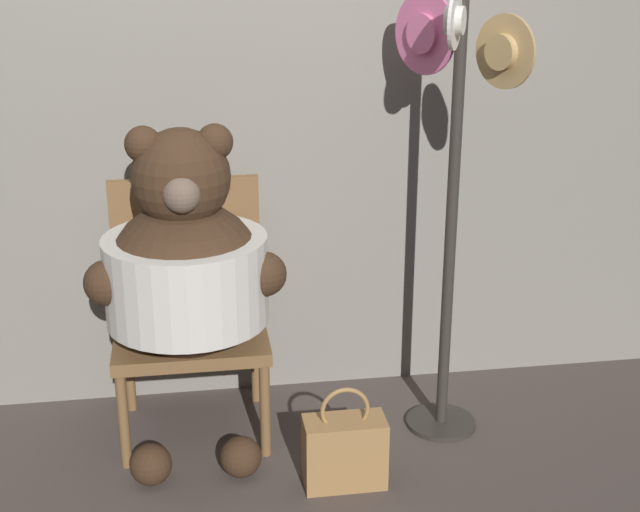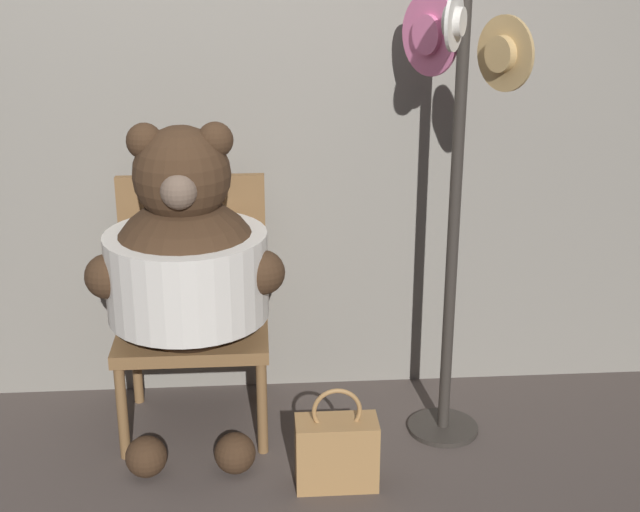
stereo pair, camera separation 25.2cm
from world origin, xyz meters
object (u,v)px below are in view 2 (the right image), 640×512
teddy_bear (187,265)px  chair (194,300)px  hat_display_rack (455,175)px  handbag_on_ground (337,451)px

teddy_bear → chair: bearing=88.6°
teddy_bear → hat_display_rack: (0.98, -0.03, 0.33)m
handbag_on_ground → teddy_bear: bearing=145.2°
hat_display_rack → handbag_on_ground: size_ratio=4.38×
hat_display_rack → chair: bearing=168.0°
chair → teddy_bear: bearing=-91.4°
handbag_on_ground → chair: bearing=134.2°
chair → teddy_bear: 0.27m
chair → handbag_on_ground: bearing=-45.8°
hat_display_rack → teddy_bear: bearing=178.0°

